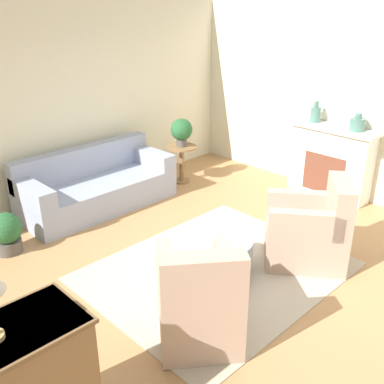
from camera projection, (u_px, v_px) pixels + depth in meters
The scene contains 14 objects.
ground_plane at pixel (217, 271), 5.01m from camera, with size 16.00×16.00×0.00m, color #AD7F51.
wall_back at pixel (65, 105), 6.42m from camera, with size 9.88×0.12×2.80m.
wall_right at pixel (363, 105), 6.42m from camera, with size 0.12×9.98×2.80m.
rug at pixel (217, 271), 5.01m from camera, with size 2.69×2.21×0.01m.
couch at pixel (96, 187), 6.48m from camera, with size 2.21×0.92×0.83m.
armchair_left at pixel (198, 301), 3.89m from camera, with size 1.07×1.11×1.00m.
armchair_right at pixel (310, 232), 5.05m from camera, with size 1.07×1.11×1.00m.
ottoman_table at pixel (219, 251), 4.88m from camera, with size 0.73×0.73×0.41m.
side_table at pixel (182, 158), 7.31m from camera, with size 0.48×0.48×0.62m.
fireplace at pixel (331, 159), 6.76m from camera, with size 0.44×1.32×1.09m.
vase_mantel_near at pixel (315, 114), 6.72m from camera, with size 0.15×0.15×0.32m.
vase_mantel_far at pixel (357, 124), 6.29m from camera, with size 0.21×0.21×0.25m.
potted_plant_on_side_table at pixel (181, 131), 7.12m from camera, with size 0.35×0.35×0.45m.
potted_plant_floor at pixel (6, 232), 5.30m from camera, with size 0.38×0.38×0.51m.
Camera 1 is at (-3.18, -2.84, 2.80)m, focal length 42.00 mm.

